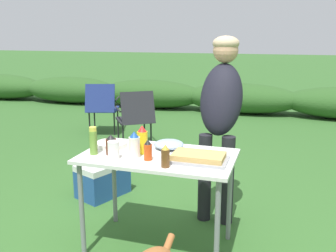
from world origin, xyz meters
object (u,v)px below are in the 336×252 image
Objects in this scene: camp_chair_green_behind_table at (135,116)px; camp_chair_near_hedge at (102,106)px; folding_table at (158,165)px; food_tray at (199,158)px; mustard_bottle at (142,140)px; standing_person_in_red_jacket at (221,107)px; plate_stack at (111,144)px; cooler_box at (103,179)px; paper_cup_stack at (114,150)px; beer_bottle at (165,156)px; mayo_bottle at (134,145)px; relish_jar at (93,141)px; bbq_sauce_bottle at (111,145)px; hot_sauce_bottle at (148,150)px; mixing_bowl at (169,144)px.

camp_chair_near_hedge is at bearing 110.15° from camp_chair_green_behind_table.
folding_table is 2.77× the size of food_tray.
standing_person_in_red_jacket reaches higher than mustard_bottle.
plate_stack reaches higher than cooler_box.
paper_cup_stack is 2.69m from camp_chair_green_behind_table.
folding_table is 7.15× the size of beer_bottle.
cooler_box is (0.30, -1.61, -0.30)m from camp_chair_green_behind_table.
relish_jar is at bearing -175.23° from mayo_bottle.
camp_chair_near_hedge is at bearing 118.63° from paper_cup_stack.
cooler_box is (-0.58, 0.91, -0.63)m from paper_cup_stack.
relish_jar is (-0.45, -0.13, 0.18)m from folding_table.
bbq_sauce_bottle is at bearing -176.79° from food_tray.
hot_sauce_bottle is 0.78× the size of mayo_bottle.
paper_cup_stack is at bearing -168.66° from hot_sauce_bottle.
mayo_bottle reaches higher than camp_chair_green_behind_table.
mustard_bottle is (0.29, -0.08, 0.08)m from plate_stack.
folding_table is at bearing 0.29° from mustard_bottle.
food_tray is 1.52m from cooler_box.
camp_chair_near_hedge is (-2.29, 2.27, -0.52)m from standing_person_in_red_jacket.
beer_bottle is 0.27× the size of cooler_box.
mustard_bottle reaches higher than mayo_bottle.
beer_bottle is 3.79m from camp_chair_near_hedge.
paper_cup_stack is 0.11m from bbq_sauce_bottle.
relish_jar is 0.13× the size of standing_person_in_red_jacket.
standing_person_in_red_jacket is 1.89× the size of camp_chair_near_hedge.
relish_jar is at bearing -174.49° from food_tray.
cooler_box is (-0.70, 0.84, -0.66)m from mayo_bottle.
mustard_bottle reaches higher than camp_chair_near_hedge.
mixing_bowl is at bearing -71.23° from camp_chair_near_hedge.
hot_sauce_bottle is at bearing -74.77° from camp_chair_near_hedge.
hot_sauce_bottle is at bearing -54.85° from mustard_bottle.
folding_table is at bearing -108.59° from cooler_box.
food_tray is at bearing -9.90° from folding_table.
plate_stack is 0.22m from relish_jar.
standing_person_in_red_jacket is at bearing -61.74° from camp_chair_near_hedge.
mustard_bottle is at bearing 137.41° from beer_bottle.
camp_chair_green_behind_table is at bearing 112.27° from mayo_bottle.
camp_chair_near_hedge is (-1.82, 3.02, -0.36)m from mayo_bottle.
beer_bottle reaches higher than plate_stack.
standing_person_in_red_jacket is (0.21, 0.88, 0.17)m from beer_bottle.
mixing_bowl reaches higher than plate_stack.
relish_jar is 1.39× the size of bbq_sauce_bottle.
mixing_bowl is at bearing -120.52° from standing_person_in_red_jacket.
hot_sauce_bottle is at bearing 11.34° from paper_cup_stack.
camp_chair_near_hedge is (-1.63, 3.01, -0.34)m from bbq_sauce_bottle.
relish_jar is at bearing -132.86° from cooler_box.
cooler_box is at bearing 134.56° from mustard_bottle.
cooler_box is (-1.16, 0.79, -0.60)m from food_tray.
camp_chair_green_behind_table is 1.00m from camp_chair_near_hedge.
paper_cup_stack is at bearing -78.44° from camp_chair_near_hedge.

